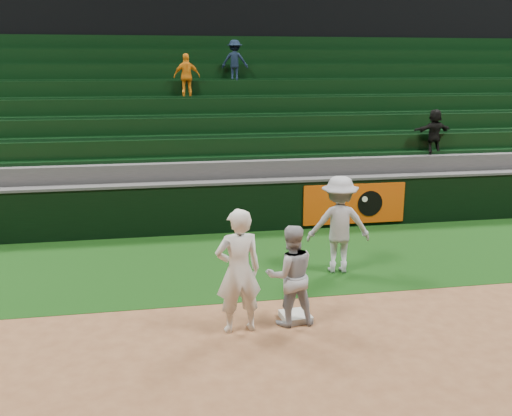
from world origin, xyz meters
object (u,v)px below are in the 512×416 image
at_px(first_base, 296,316).
at_px(base_coach, 339,224).
at_px(first_baseman, 238,271).
at_px(baserunner, 291,275).

bearing_deg(first_base, base_coach, 55.94).
distance_m(first_base, first_baseman, 1.34).
relative_size(first_base, first_baseman, 0.23).
bearing_deg(base_coach, first_baseman, 51.44).
bearing_deg(first_base, baserunner, -136.08).
height_order(first_base, baserunner, baserunner).
height_order(baserunner, base_coach, base_coach).
distance_m(first_base, baserunner, 0.77).
bearing_deg(first_base, first_baseman, -167.07).
relative_size(first_base, baserunner, 0.28).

